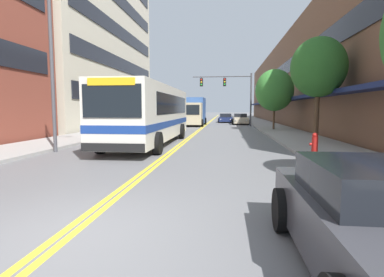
{
  "coord_description": "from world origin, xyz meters",
  "views": [
    {
      "loc": [
        2.51,
        -4.43,
        1.99
      ],
      "look_at": [
        -0.47,
        21.45,
        -0.62
      ],
      "focal_mm": 28.0,
      "sensor_mm": 36.0,
      "label": 1
    }
  ],
  "objects": [
    {
      "name": "centre_line",
      "position": [
        0.0,
        37.0,
        0.0
      ],
      "size": [
        0.34,
        106.0,
        0.01
      ],
      "color": "yellow",
      "rests_on": "ground_plane"
    },
    {
      "name": "street_tree_right_far",
      "position": [
        6.78,
        23.39,
        3.64
      ],
      "size": [
        3.4,
        3.4,
        5.37
      ],
      "color": "brown",
      "rests_on": "sidewalk_right"
    },
    {
      "name": "sidewalk_right",
      "position": [
        7.22,
        37.0,
        0.07
      ],
      "size": [
        3.45,
        106.0,
        0.14
      ],
      "color": "#9E9B96",
      "rests_on": "ground_plane"
    },
    {
      "name": "box_truck",
      "position": [
        -1.31,
        30.74,
        1.66
      ],
      "size": [
        2.65,
        6.72,
        3.28
      ],
      "color": "#BCAD89",
      "rests_on": "ground_plane"
    },
    {
      "name": "storefront_row_right",
      "position": [
        13.18,
        37.0,
        5.3
      ],
      "size": [
        9.1,
        68.0,
        10.6
      ],
      "color": "brown",
      "rests_on": "ground_plane"
    },
    {
      "name": "street_tree_right_mid",
      "position": [
        7.47,
        12.87,
        4.22
      ],
      "size": [
        2.96,
        2.96,
        5.72
      ],
      "color": "brown",
      "rests_on": "sidewalk_right"
    },
    {
      "name": "fire_hydrant",
      "position": [
        5.95,
        7.63,
        0.6
      ],
      "size": [
        0.32,
        0.24,
        0.92
      ],
      "color": "red",
      "rests_on": "sidewalk_right"
    },
    {
      "name": "car_slate_blue_parked_left_mid",
      "position": [
        -4.41,
        29.56,
        0.57
      ],
      "size": [
        2.08,
        4.45,
        1.21
      ],
      "color": "#475675",
      "rests_on": "ground_plane"
    },
    {
      "name": "sidewalk_left",
      "position": [
        -7.22,
        37.0,
        0.07
      ],
      "size": [
        3.45,
        106.0,
        0.14
      ],
      "color": "#9E9B96",
      "rests_on": "ground_plane"
    },
    {
      "name": "car_dark_grey_parked_right_foreground",
      "position": [
        4.32,
        -0.84,
        0.64
      ],
      "size": [
        2.02,
        4.3,
        1.34
      ],
      "color": "#38383D",
      "rests_on": "ground_plane"
    },
    {
      "name": "ground_plane",
      "position": [
        0.0,
        37.0,
        0.0
      ],
      "size": [
        240.0,
        240.0,
        0.0
      ],
      "primitive_type": "plane",
      "color": "slate"
    },
    {
      "name": "car_navy_moving_lead",
      "position": [
        2.4,
        39.54,
        0.59
      ],
      "size": [
        2.15,
        4.7,
        1.28
      ],
      "color": "#19234C",
      "rests_on": "ground_plane"
    },
    {
      "name": "street_lamp_left_near",
      "position": [
        -5.06,
        8.42,
        4.88
      ],
      "size": [
        1.96,
        0.28,
        8.33
      ],
      "color": "#47474C",
      "rests_on": "ground_plane"
    },
    {
      "name": "car_champagne_parked_right_mid",
      "position": [
        4.29,
        34.62,
        0.64
      ],
      "size": [
        2.1,
        4.85,
        1.36
      ],
      "color": "beige",
      "rests_on": "ground_plane"
    },
    {
      "name": "traffic_signal_mast",
      "position": [
        2.86,
        29.65,
        4.24
      ],
      "size": [
        6.6,
        0.38,
        5.9
      ],
      "color": "#47474C",
      "rests_on": "ground_plane"
    },
    {
      "name": "city_bus",
      "position": [
        -1.72,
        12.09,
        1.8
      ],
      "size": [
        2.88,
        11.41,
        3.18
      ],
      "color": "silver",
      "rests_on": "ground_plane"
    },
    {
      "name": "car_beige_parked_left_far",
      "position": [
        -4.27,
        22.31,
        0.64
      ],
      "size": [
        2.16,
        4.81,
        1.38
      ],
      "color": "#BCAD89",
      "rests_on": "ground_plane"
    }
  ]
}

